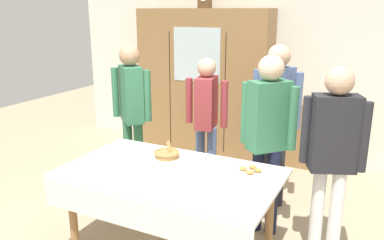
% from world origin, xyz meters
% --- Properties ---
extents(ground_plane, '(12.00, 12.00, 0.00)m').
position_xyz_m(ground_plane, '(0.00, 0.00, 0.00)').
color(ground_plane, tan).
rests_on(ground_plane, ground).
extents(back_wall, '(6.40, 0.10, 2.70)m').
position_xyz_m(back_wall, '(0.00, 2.65, 1.35)').
color(back_wall, silver).
rests_on(back_wall, ground).
extents(dining_table, '(1.81, 1.06, 0.77)m').
position_xyz_m(dining_table, '(0.00, -0.24, 0.68)').
color(dining_table, olive).
rests_on(dining_table, ground).
extents(wall_cabinet, '(2.00, 0.46, 2.10)m').
position_xyz_m(wall_cabinet, '(-0.90, 2.35, 1.05)').
color(wall_cabinet, olive).
rests_on(wall_cabinet, ground).
extents(bookshelf_low, '(0.93, 0.35, 0.89)m').
position_xyz_m(bookshelf_low, '(0.71, 2.41, 0.44)').
color(bookshelf_low, olive).
rests_on(bookshelf_low, ground).
extents(book_stack, '(0.18, 0.21, 0.07)m').
position_xyz_m(book_stack, '(0.71, 2.40, 0.92)').
color(book_stack, '#2D5184').
rests_on(book_stack, bookshelf_low).
extents(tea_cup_mid_left, '(0.13, 0.13, 0.06)m').
position_xyz_m(tea_cup_mid_left, '(0.13, -0.47, 0.80)').
color(tea_cup_mid_left, white).
rests_on(tea_cup_mid_left, dining_table).
extents(tea_cup_back_edge, '(0.13, 0.13, 0.06)m').
position_xyz_m(tea_cup_back_edge, '(-0.39, -0.21, 0.80)').
color(tea_cup_back_edge, silver).
rests_on(tea_cup_back_edge, dining_table).
extents(tea_cup_mid_right, '(0.13, 0.13, 0.06)m').
position_xyz_m(tea_cup_mid_right, '(-0.68, -0.36, 0.80)').
color(tea_cup_mid_right, white).
rests_on(tea_cup_mid_right, dining_table).
extents(tea_cup_near_right, '(0.13, 0.13, 0.06)m').
position_xyz_m(tea_cup_near_right, '(-0.39, -0.04, 0.80)').
color(tea_cup_near_right, silver).
rests_on(tea_cup_near_right, dining_table).
extents(bread_basket, '(0.24, 0.24, 0.16)m').
position_xyz_m(bread_basket, '(-0.19, 0.07, 0.81)').
color(bread_basket, '#9E7542').
rests_on(bread_basket, dining_table).
extents(pastry_plate, '(0.28, 0.28, 0.05)m').
position_xyz_m(pastry_plate, '(0.61, 0.07, 0.79)').
color(pastry_plate, white).
rests_on(pastry_plate, dining_table).
extents(spoon_mid_right, '(0.12, 0.02, 0.01)m').
position_xyz_m(spoon_mid_right, '(0.15, 0.05, 0.78)').
color(spoon_mid_right, silver).
rests_on(spoon_mid_right, dining_table).
extents(spoon_near_left, '(0.12, 0.02, 0.01)m').
position_xyz_m(spoon_near_left, '(-0.53, 0.11, 0.78)').
color(spoon_near_left, silver).
rests_on(spoon_near_left, dining_table).
extents(spoon_mid_left, '(0.12, 0.02, 0.01)m').
position_xyz_m(spoon_mid_left, '(-0.52, -0.55, 0.78)').
color(spoon_mid_left, silver).
rests_on(spoon_mid_left, dining_table).
extents(person_beside_shelf, '(0.52, 0.39, 1.71)m').
position_xyz_m(person_beside_shelf, '(-1.03, 0.72, 1.05)').
color(person_beside_shelf, '#33704C').
rests_on(person_beside_shelf, ground).
extents(person_behind_table_right, '(0.52, 0.41, 1.75)m').
position_xyz_m(person_behind_table_right, '(0.53, 1.09, 1.08)').
color(person_behind_table_right, '#232328').
rests_on(person_behind_table_right, ground).
extents(person_by_cabinet, '(0.52, 0.40, 1.71)m').
position_xyz_m(person_by_cabinet, '(0.62, 0.50, 1.05)').
color(person_by_cabinet, '#191E38').
rests_on(person_by_cabinet, ground).
extents(person_behind_table_left, '(0.52, 0.39, 1.57)m').
position_xyz_m(person_behind_table_left, '(-0.27, 1.10, 0.95)').
color(person_behind_table_left, slate).
rests_on(person_behind_table_left, ground).
extents(person_near_right_end, '(0.52, 0.32, 1.67)m').
position_xyz_m(person_near_right_end, '(1.22, 0.30, 1.02)').
color(person_near_right_end, silver).
rests_on(person_near_right_end, ground).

